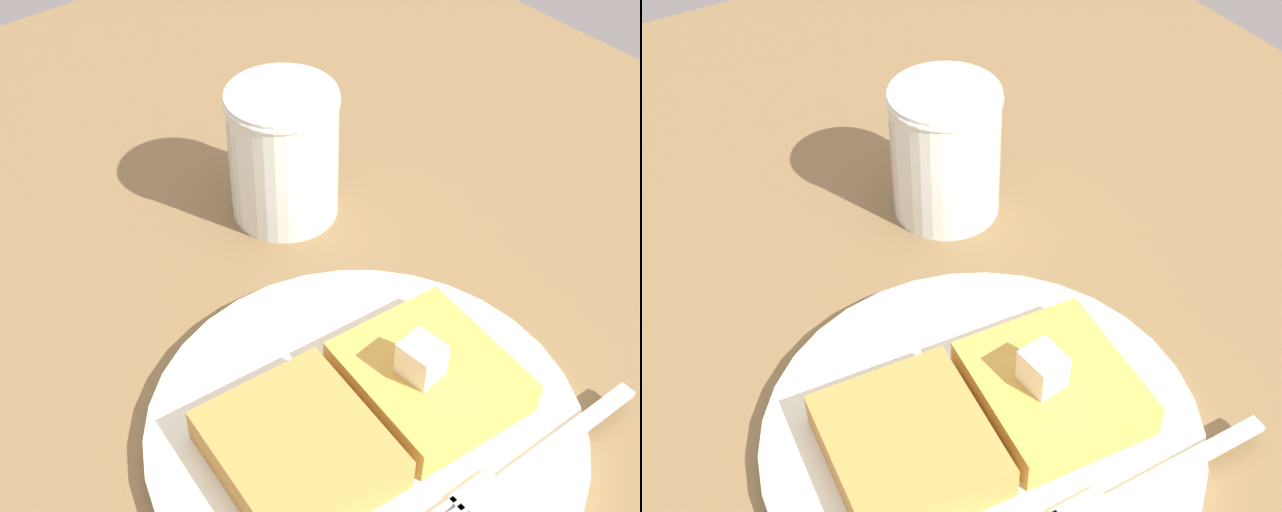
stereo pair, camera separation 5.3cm
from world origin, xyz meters
The scene contains 7 objects.
table_surface centered at (0.00, 0.00, 1.19)cm, with size 92.05×92.05×2.39cm, color brown.
plate centered at (-1.29, 9.39, 3.06)cm, with size 23.91×23.91×1.18cm.
toast_slice_left centered at (-5.56, 9.82, 4.64)cm, with size 8.06×9.02×2.14cm, color gold.
toast_slice_middle centered at (2.98, 8.97, 4.64)cm, with size 8.06×9.02×2.14cm, color #B6803C.
butter_pat_primary centered at (-4.73, 9.83, 6.78)cm, with size 2.14×1.93×2.14cm, color #F5ECC8.
fork centered at (-5.03, 16.75, 3.75)cm, with size 16.04×2.29×0.36cm.
syrup_jar centered at (-9.82, -8.75, 6.67)cm, with size 7.64×7.64×9.55cm.
Camera 1 is at (18.88, 30.11, 43.17)cm, focal length 50.00 mm.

